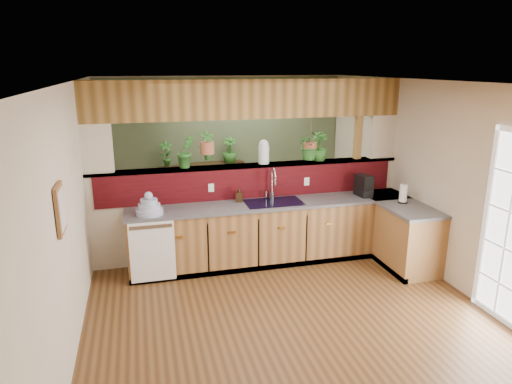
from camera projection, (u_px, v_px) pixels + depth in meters
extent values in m
cube|color=#4F3118|center=(276.00, 293.00, 5.77)|extent=(4.60, 7.00, 0.01)
cube|color=brown|center=(279.00, 83.00, 5.07)|extent=(4.60, 7.00, 0.01)
cube|color=beige|center=(223.00, 146.00, 8.68)|extent=(4.60, 0.02, 2.60)
cube|color=beige|center=(72.00, 210.00, 4.86)|extent=(0.02, 7.00, 2.60)
cube|color=beige|center=(445.00, 183.00, 5.98)|extent=(0.02, 7.00, 2.60)
cube|color=beige|center=(250.00, 211.00, 6.85)|extent=(4.60, 0.15, 1.35)
cube|color=#3F080D|center=(252.00, 183.00, 6.65)|extent=(4.40, 0.02, 0.45)
cube|color=brown|center=(250.00, 166.00, 6.66)|extent=(4.60, 0.21, 0.04)
cube|color=brown|center=(250.00, 99.00, 6.40)|extent=(4.60, 0.15, 0.55)
cube|color=beige|center=(97.00, 150.00, 6.06)|extent=(0.40, 0.15, 0.70)
cube|color=beige|center=(381.00, 138.00, 7.08)|extent=(0.40, 0.15, 0.70)
cube|color=brown|center=(356.00, 164.00, 7.09)|extent=(0.10, 0.10, 2.60)
cube|color=brown|center=(250.00, 166.00, 6.66)|extent=(4.60, 0.21, 0.04)
cube|color=brown|center=(250.00, 99.00, 6.40)|extent=(4.60, 0.15, 0.55)
cube|color=#4D5D3F|center=(223.00, 146.00, 8.67)|extent=(4.55, 0.02, 2.55)
cube|color=brown|center=(273.00, 233.00, 6.62)|extent=(4.10, 0.60, 0.86)
cube|color=#4B4B50|center=(274.00, 204.00, 6.50)|extent=(4.14, 0.64, 0.04)
cube|color=brown|center=(397.00, 233.00, 6.64)|extent=(0.60, 1.48, 0.86)
cube|color=#4B4B50|center=(400.00, 203.00, 6.52)|extent=(0.64, 1.52, 0.04)
cube|color=brown|center=(382.00, 223.00, 7.05)|extent=(0.60, 0.60, 0.86)
cube|color=#4B4B50|center=(384.00, 195.00, 6.93)|extent=(0.64, 0.64, 0.04)
cube|color=black|center=(278.00, 265.00, 6.48)|extent=(4.10, 0.06, 0.08)
cube|color=black|center=(378.00, 259.00, 6.68)|extent=(0.06, 1.48, 0.08)
cube|color=white|center=(152.00, 252.00, 5.91)|extent=(0.58, 0.02, 0.82)
cube|color=#B7B7B2|center=(151.00, 227.00, 5.80)|extent=(0.54, 0.01, 0.05)
cube|color=black|center=(274.00, 203.00, 6.50)|extent=(0.82, 0.50, 0.03)
cube|color=black|center=(261.00, 210.00, 6.48)|extent=(0.34, 0.40, 0.16)
cube|color=black|center=(286.00, 208.00, 6.57)|extent=(0.34, 0.40, 0.16)
cube|color=brown|center=(60.00, 209.00, 4.06)|extent=(0.03, 0.35, 0.45)
cube|color=silver|center=(62.00, 209.00, 4.06)|extent=(0.01, 0.27, 0.37)
cylinder|color=#B7B7B2|center=(272.00, 195.00, 6.68)|extent=(0.07, 0.07, 0.10)
cylinder|color=#B7B7B2|center=(272.00, 183.00, 6.63)|extent=(0.02, 0.02, 0.28)
torus|color=#B7B7B2|center=(273.00, 175.00, 6.53)|extent=(0.20, 0.10, 0.20)
cylinder|color=#B7B7B2|center=(275.00, 181.00, 6.46)|extent=(0.02, 0.02, 0.12)
cylinder|color=#B7B7B2|center=(266.00, 194.00, 6.65)|extent=(0.03, 0.03, 0.10)
cylinder|color=#9AA5C7|center=(150.00, 212.00, 5.96)|extent=(0.35, 0.35, 0.08)
cylinder|color=#9AA5C7|center=(149.00, 206.00, 5.94)|extent=(0.29, 0.29, 0.07)
cylinder|color=#9AA5C7|center=(149.00, 202.00, 5.92)|extent=(0.22, 0.22, 0.07)
sphere|color=#9AA5C7|center=(149.00, 196.00, 5.90)|extent=(0.11, 0.11, 0.11)
imported|color=#382514|center=(239.00, 194.00, 6.51)|extent=(0.11, 0.12, 0.21)
cube|color=black|center=(364.00, 186.00, 6.78)|extent=(0.17, 0.27, 0.32)
cube|color=black|center=(366.00, 194.00, 6.72)|extent=(0.15, 0.11, 0.11)
cylinder|color=silver|center=(365.00, 191.00, 6.74)|extent=(0.08, 0.08, 0.08)
cylinder|color=black|center=(403.00, 202.00, 6.48)|extent=(0.13, 0.13, 0.02)
cylinder|color=#B7B7B2|center=(403.00, 193.00, 6.44)|extent=(0.02, 0.02, 0.28)
cylinder|color=white|center=(403.00, 193.00, 6.44)|extent=(0.11, 0.11, 0.24)
cylinder|color=silver|center=(264.00, 155.00, 6.67)|extent=(0.16, 0.16, 0.26)
sphere|color=silver|center=(264.00, 145.00, 6.63)|extent=(0.14, 0.14, 0.14)
imported|color=#255C20|center=(186.00, 151.00, 6.37)|extent=(0.30, 0.27, 0.47)
imported|color=#255C20|center=(319.00, 147.00, 6.86)|extent=(0.31, 0.31, 0.43)
cylinder|color=brown|center=(207.00, 132.00, 6.37)|extent=(0.01, 0.01, 0.33)
cylinder|color=brown|center=(207.00, 148.00, 6.43)|extent=(0.20, 0.20, 0.17)
imported|color=#255C20|center=(207.00, 130.00, 6.36)|extent=(0.26, 0.21, 0.43)
cylinder|color=brown|center=(311.00, 131.00, 6.76)|extent=(0.01, 0.01, 0.40)
cylinder|color=brown|center=(310.00, 148.00, 6.83)|extent=(0.20, 0.20, 0.17)
imported|color=#255C20|center=(311.00, 131.00, 6.76)|extent=(0.42, 0.38, 0.43)
cube|color=black|center=(203.00, 191.00, 8.56)|extent=(1.62, 0.90, 1.05)
imported|color=#255C20|center=(166.00, 153.00, 8.20)|extent=(0.26, 0.19, 0.46)
imported|color=#255C20|center=(230.00, 150.00, 8.48)|extent=(0.27, 0.27, 0.48)
imported|color=#255C20|center=(294.00, 202.00, 8.38)|extent=(0.77, 0.71, 0.71)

